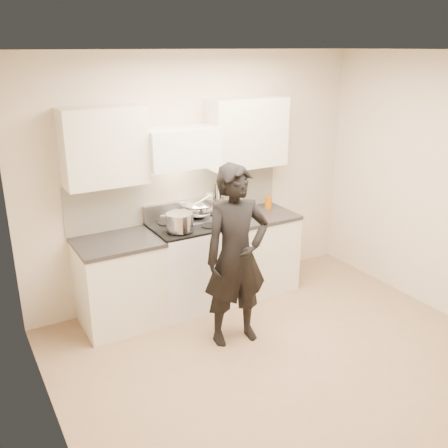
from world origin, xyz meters
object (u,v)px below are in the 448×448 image
object	(u,v)px
stove	(189,265)
wok	(198,207)
counter_right	(253,252)
person	(236,256)
utensil_crock	(218,204)

from	to	relation	value
stove	wok	xyz separation A→B (m)	(0.20, 0.14, 0.59)
wok	counter_right	bearing A→B (deg)	-12.90
wok	person	world-z (taller)	person
utensil_crock	counter_right	bearing A→B (deg)	-37.53
stove	utensil_crock	xyz separation A→B (m)	(0.51, 0.25, 0.55)
stove	wok	size ratio (longest dim) A/B	2.02
stove	wok	bearing A→B (deg)	35.90
stove	wok	distance (m)	0.64
wok	utensil_crock	world-z (taller)	wok
counter_right	person	size ratio (longest dim) A/B	0.52
counter_right	utensil_crock	world-z (taller)	utensil_crock
wok	utensil_crock	xyz separation A→B (m)	(0.31, 0.10, -0.04)
counter_right	person	bearing A→B (deg)	-131.15
counter_right	utensil_crock	size ratio (longest dim) A/B	2.70
wok	person	bearing A→B (deg)	-96.29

